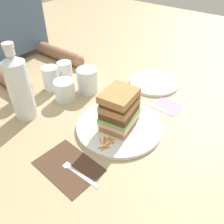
% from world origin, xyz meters
% --- Properties ---
extents(ground_plane, '(3.00, 3.00, 0.00)m').
position_xyz_m(ground_plane, '(0.00, 0.00, 0.00)').
color(ground_plane, tan).
extents(main_plate, '(0.28, 0.28, 0.01)m').
position_xyz_m(main_plate, '(0.01, -0.01, 0.01)').
color(main_plate, white).
rests_on(main_plate, ground_plane).
extents(sandwich, '(0.13, 0.11, 0.13)m').
position_xyz_m(sandwich, '(0.01, -0.01, 0.08)').
color(sandwich, '#A87A42').
rests_on(sandwich, main_plate).
extents(carrot_shred_0, '(0.03, 0.02, 0.00)m').
position_xyz_m(carrot_shred_0, '(-0.07, -0.02, 0.01)').
color(carrot_shred_0, orange).
rests_on(carrot_shred_0, main_plate).
extents(carrot_shred_1, '(0.02, 0.03, 0.00)m').
position_xyz_m(carrot_shred_1, '(-0.06, -0.03, 0.01)').
color(carrot_shred_1, orange).
rests_on(carrot_shred_1, main_plate).
extents(carrot_shred_2, '(0.02, 0.03, 0.00)m').
position_xyz_m(carrot_shred_2, '(-0.06, -0.03, 0.01)').
color(carrot_shred_2, orange).
rests_on(carrot_shred_2, main_plate).
extents(carrot_shred_3, '(0.02, 0.01, 0.00)m').
position_xyz_m(carrot_shred_3, '(-0.09, -0.04, 0.01)').
color(carrot_shred_3, orange).
rests_on(carrot_shred_3, main_plate).
extents(carrot_shred_4, '(0.02, 0.01, 0.00)m').
position_xyz_m(carrot_shred_4, '(-0.07, -0.04, 0.01)').
color(carrot_shred_4, orange).
rests_on(carrot_shred_4, main_plate).
extents(carrot_shred_5, '(0.03, 0.02, 0.00)m').
position_xyz_m(carrot_shred_5, '(-0.06, -0.03, 0.01)').
color(carrot_shred_5, orange).
rests_on(carrot_shred_5, main_plate).
extents(carrot_shred_6, '(0.02, 0.02, 0.00)m').
position_xyz_m(carrot_shred_6, '(-0.08, -0.01, 0.01)').
color(carrot_shred_6, orange).
rests_on(carrot_shred_6, main_plate).
extents(carrot_shred_7, '(0.03, 0.00, 0.00)m').
position_xyz_m(carrot_shred_7, '(-0.10, -0.04, 0.01)').
color(carrot_shred_7, orange).
rests_on(carrot_shred_7, main_plate).
extents(carrot_shred_8, '(0.02, 0.02, 0.00)m').
position_xyz_m(carrot_shred_8, '(-0.10, -0.03, 0.01)').
color(carrot_shred_8, orange).
rests_on(carrot_shred_8, main_plate).
extents(carrot_shred_9, '(0.02, 0.01, 0.00)m').
position_xyz_m(carrot_shred_9, '(-0.07, -0.02, 0.01)').
color(carrot_shred_9, orange).
rests_on(carrot_shred_9, main_plate).
extents(carrot_shred_10, '(0.02, 0.03, 0.00)m').
position_xyz_m(carrot_shred_10, '(0.09, 0.02, 0.01)').
color(carrot_shred_10, orange).
rests_on(carrot_shred_10, main_plate).
extents(carrot_shred_11, '(0.00, 0.03, 0.00)m').
position_xyz_m(carrot_shred_11, '(0.10, 0.01, 0.01)').
color(carrot_shred_11, orange).
rests_on(carrot_shred_11, main_plate).
extents(carrot_shred_12, '(0.01, 0.03, 0.00)m').
position_xyz_m(carrot_shred_12, '(0.10, -0.01, 0.01)').
color(carrot_shred_12, orange).
rests_on(carrot_shred_12, main_plate).
extents(carrot_shred_13, '(0.03, 0.02, 0.00)m').
position_xyz_m(carrot_shred_13, '(0.11, 0.03, 0.01)').
color(carrot_shred_13, orange).
rests_on(carrot_shred_13, main_plate).
extents(carrot_shred_14, '(0.02, 0.02, 0.00)m').
position_xyz_m(carrot_shred_14, '(0.11, 0.00, 0.01)').
color(carrot_shred_14, orange).
rests_on(carrot_shred_14, main_plate).
extents(napkin_dark, '(0.14, 0.19, 0.00)m').
position_xyz_m(napkin_dark, '(-0.20, 0.01, 0.00)').
color(napkin_dark, '#4C3323').
rests_on(napkin_dark, ground_plane).
extents(fork, '(0.02, 0.17, 0.00)m').
position_xyz_m(fork, '(-0.20, -0.02, 0.00)').
color(fork, silver).
rests_on(fork, napkin_dark).
extents(knife, '(0.03, 0.20, 0.00)m').
position_xyz_m(knife, '(0.19, -0.00, 0.00)').
color(knife, silver).
rests_on(knife, ground_plane).
extents(juice_glass, '(0.08, 0.08, 0.10)m').
position_xyz_m(juice_glass, '(0.12, 0.22, 0.05)').
color(juice_glass, white).
rests_on(juice_glass, ground_plane).
extents(water_bottle, '(0.07, 0.07, 0.27)m').
position_xyz_m(water_bottle, '(-0.13, 0.29, 0.12)').
color(water_bottle, silver).
rests_on(water_bottle, ground_plane).
extents(empty_tumbler_0, '(0.06, 0.06, 0.08)m').
position_xyz_m(empty_tumbler_0, '(0.13, 0.37, 0.04)').
color(empty_tumbler_0, silver).
rests_on(empty_tumbler_0, ground_plane).
extents(empty_tumbler_1, '(0.08, 0.08, 0.08)m').
position_xyz_m(empty_tumbler_1, '(0.02, 0.26, 0.04)').
color(empty_tumbler_1, silver).
rests_on(empty_tumbler_1, ground_plane).
extents(empty_tumbler_2, '(0.06, 0.06, 0.09)m').
position_xyz_m(empty_tumbler_2, '(-0.08, 0.38, 0.05)').
color(empty_tumbler_2, silver).
rests_on(empty_tumbler_2, ground_plane).
extents(empty_tumbler_3, '(0.06, 0.06, 0.10)m').
position_xyz_m(empty_tumbler_3, '(0.04, 0.35, 0.05)').
color(empty_tumbler_3, silver).
rests_on(empty_tumbler_3, ground_plane).
extents(side_plate, '(0.21, 0.21, 0.01)m').
position_xyz_m(side_plate, '(0.33, 0.04, 0.01)').
color(side_plate, white).
rests_on(side_plate, ground_plane).
extents(napkin_pink, '(0.09, 0.10, 0.00)m').
position_xyz_m(napkin_pink, '(0.22, -0.08, 0.00)').
color(napkin_pink, pink).
rests_on(napkin_pink, ground_plane).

